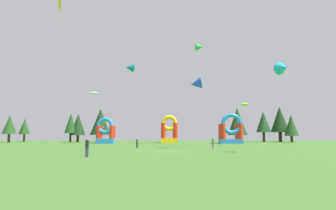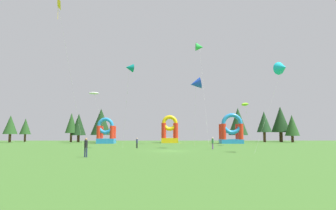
{
  "view_description": "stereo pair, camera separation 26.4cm",
  "coord_description": "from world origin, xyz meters",
  "px_view_note": "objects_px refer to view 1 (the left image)",
  "views": [
    {
      "loc": [
        -0.64,
        -39.76,
        2.3
      ],
      "look_at": [
        0.0,
        13.81,
        7.44
      ],
      "focal_mm": 31.95,
      "sensor_mm": 36.0,
      "label": 1
    },
    {
      "loc": [
        -0.38,
        -39.76,
        2.3
      ],
      "look_at": [
        0.0,
        13.81,
        7.44
      ],
      "focal_mm": 31.95,
      "sensor_mm": 36.0,
      "label": 2
    }
  ],
  "objects_px": {
    "inflatable_blue_arch": "(106,134)",
    "kite_green_delta": "(199,47)",
    "kite_lime_parafoil": "(245,104)",
    "kite_blue_delta": "(196,84)",
    "person_far_side": "(87,146)",
    "person_left_edge": "(137,142)",
    "inflatable_red_slide": "(169,133)",
    "kite_teal_delta": "(130,68)",
    "kite_white_parafoil": "(94,93)",
    "person_midfield": "(213,142)",
    "inflatable_yellow_castle": "(231,132)",
    "kite_cyan_delta": "(283,68)",
    "kite_yellow_diamond": "(58,5)"
  },
  "relations": [
    {
      "from": "inflatable_blue_arch",
      "to": "kite_green_delta",
      "type": "bearing_deg",
      "value": -16.49
    },
    {
      "from": "kite_lime_parafoil",
      "to": "kite_blue_delta",
      "type": "bearing_deg",
      "value": -133.83
    },
    {
      "from": "kite_blue_delta",
      "to": "person_far_side",
      "type": "bearing_deg",
      "value": -126.84
    },
    {
      "from": "person_left_edge",
      "to": "inflatable_red_slide",
      "type": "distance_m",
      "value": 27.57
    },
    {
      "from": "kite_teal_delta",
      "to": "kite_lime_parafoil",
      "type": "height_order",
      "value": "kite_teal_delta"
    },
    {
      "from": "kite_lime_parafoil",
      "to": "inflatable_blue_arch",
      "type": "height_order",
      "value": "kite_lime_parafoil"
    },
    {
      "from": "kite_teal_delta",
      "to": "kite_white_parafoil",
      "type": "distance_m",
      "value": 22.79
    },
    {
      "from": "kite_lime_parafoil",
      "to": "person_midfield",
      "type": "bearing_deg",
      "value": -122.69
    },
    {
      "from": "kite_lime_parafoil",
      "to": "inflatable_yellow_castle",
      "type": "bearing_deg",
      "value": 90.42
    },
    {
      "from": "inflatable_yellow_castle",
      "to": "inflatable_blue_arch",
      "type": "height_order",
      "value": "inflatable_yellow_castle"
    },
    {
      "from": "kite_blue_delta",
      "to": "inflatable_red_slide",
      "type": "height_order",
      "value": "kite_blue_delta"
    },
    {
      "from": "kite_cyan_delta",
      "to": "inflatable_yellow_castle",
      "type": "height_order",
      "value": "kite_cyan_delta"
    },
    {
      "from": "inflatable_yellow_castle",
      "to": "inflatable_blue_arch",
      "type": "xyz_separation_m",
      "value": [
        -29.22,
        0.55,
        -0.43
      ]
    },
    {
      "from": "kite_green_delta",
      "to": "inflatable_yellow_castle",
      "type": "distance_m",
      "value": 20.98
    },
    {
      "from": "kite_white_parafoil",
      "to": "inflatable_blue_arch",
      "type": "distance_m",
      "value": 9.99
    },
    {
      "from": "kite_white_parafoil",
      "to": "person_midfield",
      "type": "height_order",
      "value": "kite_white_parafoil"
    },
    {
      "from": "kite_white_parafoil",
      "to": "person_midfield",
      "type": "bearing_deg",
      "value": -44.29
    },
    {
      "from": "kite_yellow_diamond",
      "to": "kite_white_parafoil",
      "type": "height_order",
      "value": "kite_yellow_diamond"
    },
    {
      "from": "person_midfield",
      "to": "inflatable_yellow_castle",
      "type": "height_order",
      "value": "inflatable_yellow_castle"
    },
    {
      "from": "kite_white_parafoil",
      "to": "kite_green_delta",
      "type": "height_order",
      "value": "kite_green_delta"
    },
    {
      "from": "kite_yellow_diamond",
      "to": "kite_white_parafoil",
      "type": "relative_size",
      "value": 1.66
    },
    {
      "from": "kite_lime_parafoil",
      "to": "person_far_side",
      "type": "xyz_separation_m",
      "value": [
        -23.17,
        -27.8,
        -6.83
      ]
    },
    {
      "from": "kite_cyan_delta",
      "to": "kite_blue_delta",
      "type": "bearing_deg",
      "value": 130.57
    },
    {
      "from": "kite_yellow_diamond",
      "to": "inflatable_yellow_castle",
      "type": "bearing_deg",
      "value": 47.99
    },
    {
      "from": "kite_cyan_delta",
      "to": "kite_yellow_diamond",
      "type": "xyz_separation_m",
      "value": [
        -28.02,
        1.86,
        8.56
      ]
    },
    {
      "from": "person_far_side",
      "to": "person_left_edge",
      "type": "bearing_deg",
      "value": -95.11
    },
    {
      "from": "kite_green_delta",
      "to": "person_far_side",
      "type": "bearing_deg",
      "value": -113.94
    },
    {
      "from": "kite_yellow_diamond",
      "to": "kite_white_parafoil",
      "type": "bearing_deg",
      "value": 94.28
    },
    {
      "from": "kite_yellow_diamond",
      "to": "kite_teal_delta",
      "type": "distance_m",
      "value": 13.85
    },
    {
      "from": "inflatable_yellow_castle",
      "to": "kite_white_parafoil",
      "type": "bearing_deg",
      "value": -174.87
    },
    {
      "from": "kite_yellow_diamond",
      "to": "person_far_side",
      "type": "distance_m",
      "value": 20.17
    },
    {
      "from": "kite_yellow_diamond",
      "to": "inflatable_red_slide",
      "type": "bearing_deg",
      "value": 68.59
    },
    {
      "from": "person_left_edge",
      "to": "person_midfield",
      "type": "bearing_deg",
      "value": 176.71
    },
    {
      "from": "person_left_edge",
      "to": "inflatable_yellow_castle",
      "type": "xyz_separation_m",
      "value": [
        19.89,
        21.32,
        1.68
      ]
    },
    {
      "from": "kite_white_parafoil",
      "to": "inflatable_yellow_castle",
      "type": "xyz_separation_m",
      "value": [
        31.42,
        2.82,
        -8.71
      ]
    },
    {
      "from": "kite_yellow_diamond",
      "to": "kite_lime_parafoil",
      "type": "bearing_deg",
      "value": 34.6
    },
    {
      "from": "kite_yellow_diamond",
      "to": "inflatable_yellow_castle",
      "type": "xyz_separation_m",
      "value": [
        29.21,
        32.43,
        -16.12
      ]
    },
    {
      "from": "inflatable_blue_arch",
      "to": "kite_yellow_diamond",
      "type": "bearing_deg",
      "value": -89.99
    },
    {
      "from": "kite_white_parafoil",
      "to": "inflatable_blue_arch",
      "type": "bearing_deg",
      "value": 56.77
    },
    {
      "from": "kite_teal_delta",
      "to": "person_left_edge",
      "type": "distance_m",
      "value": 11.92
    },
    {
      "from": "kite_lime_parafoil",
      "to": "person_left_edge",
      "type": "bearing_deg",
      "value": -155.5
    },
    {
      "from": "kite_yellow_diamond",
      "to": "kite_teal_delta",
      "type": "relative_size",
      "value": 1.45
    },
    {
      "from": "kite_green_delta",
      "to": "kite_blue_delta",
      "type": "bearing_deg",
      "value": -98.73
    },
    {
      "from": "person_midfield",
      "to": "person_left_edge",
      "type": "bearing_deg",
      "value": 105.46
    },
    {
      "from": "kite_white_parafoil",
      "to": "inflatable_red_slide",
      "type": "xyz_separation_m",
      "value": [
        17.14,
        8.46,
        -8.87
      ]
    },
    {
      "from": "inflatable_yellow_castle",
      "to": "person_far_side",
      "type": "bearing_deg",
      "value": -119.98
    },
    {
      "from": "person_midfield",
      "to": "inflatable_red_slide",
      "type": "height_order",
      "value": "inflatable_red_slide"
    },
    {
      "from": "kite_green_delta",
      "to": "kite_lime_parafoil",
      "type": "bearing_deg",
      "value": -39.01
    },
    {
      "from": "kite_cyan_delta",
      "to": "inflatable_red_slide",
      "type": "xyz_separation_m",
      "value": [
        -13.1,
        39.92,
        -7.72
      ]
    },
    {
      "from": "kite_blue_delta",
      "to": "person_left_edge",
      "type": "height_order",
      "value": "kite_blue_delta"
    }
  ]
}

